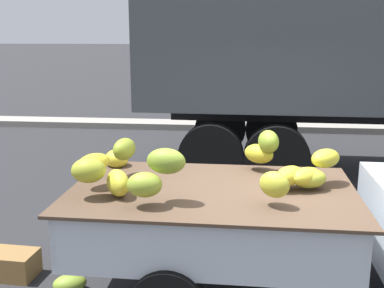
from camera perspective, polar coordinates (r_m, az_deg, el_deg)
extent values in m
cube|color=gray|center=(13.01, 7.87, 2.10)|extent=(80.00, 0.80, 0.16)
cube|color=silver|center=(4.77, 2.39, -11.09)|extent=(2.60, 1.65, 0.08)
cube|color=silver|center=(5.41, 3.06, -5.17)|extent=(2.59, 0.07, 0.44)
cube|color=silver|center=(3.94, 1.52, -12.32)|extent=(2.59, 0.07, 0.44)
cube|color=silver|center=(4.75, 18.03, -8.44)|extent=(0.07, 1.63, 0.44)
cube|color=silver|center=(4.92, -12.62, -7.36)|extent=(0.07, 1.63, 0.44)
cube|color=#B21914|center=(5.45, 3.08, -5.47)|extent=(2.48, 0.04, 0.07)
cube|color=brown|center=(4.59, 2.45, -5.50)|extent=(2.72, 1.77, 0.03)
ellipsoid|color=gold|center=(4.11, 9.80, -4.78)|extent=(0.33, 0.30, 0.23)
ellipsoid|color=#90A531|center=(4.06, -5.68, -4.85)|extent=(0.32, 0.26, 0.21)
ellipsoid|color=olive|center=(5.05, 9.10, 0.30)|extent=(0.27, 0.34, 0.24)
ellipsoid|color=olive|center=(4.95, -8.07, -0.61)|extent=(0.27, 0.36, 0.23)
ellipsoid|color=gold|center=(5.39, -8.97, -1.75)|extent=(0.38, 0.38, 0.21)
ellipsoid|color=gold|center=(4.64, -11.55, -2.12)|extent=(0.37, 0.39, 0.16)
ellipsoid|color=#A5AB2E|center=(4.35, -12.23, -3.08)|extent=(0.36, 0.32, 0.23)
ellipsoid|color=gold|center=(4.62, 13.43, -3.77)|extent=(0.40, 0.40, 0.17)
ellipsoid|color=#ABB332|center=(4.64, 13.78, -3.99)|extent=(0.38, 0.31, 0.18)
ellipsoid|color=gold|center=(4.60, 11.54, -3.71)|extent=(0.38, 0.42, 0.18)
ellipsoid|color=olive|center=(4.10, -3.11, -2.05)|extent=(0.37, 0.27, 0.22)
ellipsoid|color=gold|center=(5.16, 7.97, -1.15)|extent=(0.41, 0.39, 0.20)
ellipsoid|color=gold|center=(4.39, -8.82, -4.60)|extent=(0.34, 0.41, 0.24)
ellipsoid|color=gold|center=(4.81, 15.62, -1.65)|extent=(0.39, 0.40, 0.18)
cylinder|color=black|center=(5.61, -0.17, -10.12)|extent=(0.64, 0.21, 0.64)
cylinder|color=black|center=(10.29, 9.43, 1.75)|extent=(1.08, 0.32, 1.08)
cylinder|color=black|center=(7.95, 10.04, -1.62)|extent=(1.08, 0.32, 1.08)
cylinder|color=black|center=(10.30, 3.41, 1.91)|extent=(1.08, 0.32, 1.08)
cylinder|color=black|center=(7.97, 2.26, -1.40)|extent=(1.08, 0.32, 1.08)
ellipsoid|color=olive|center=(5.13, -14.36, -15.81)|extent=(0.39, 0.34, 0.17)
cube|color=olive|center=(5.58, -20.72, -13.25)|extent=(0.54, 0.39, 0.27)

